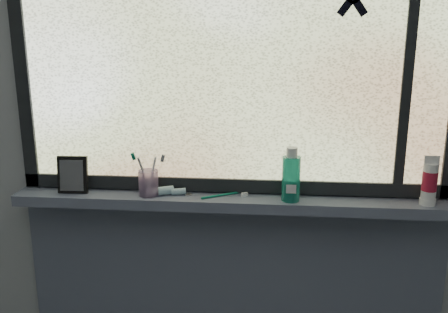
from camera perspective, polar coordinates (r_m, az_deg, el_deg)
wall_back at (r=1.85m, az=1.06°, el=2.92°), size 3.00×0.01×2.50m
windowsill at (r=1.84m, az=0.85°, el=-5.20°), size 1.62×0.14×0.04m
window_pane at (r=1.79m, az=1.05°, el=11.59°), size 1.50×0.01×1.00m
frame_bottom at (r=1.87m, az=0.97°, el=-3.26°), size 1.60×0.03×0.05m
frame_left at (r=1.99m, az=-22.20°, el=10.86°), size 0.05×0.03×1.10m
frame_mullion at (r=1.84m, az=20.39°, el=10.77°), size 0.03×0.03×1.00m
vanity_mirror at (r=1.94m, az=-16.91°, el=-1.99°), size 0.11×0.06×0.14m
toothpaste_tube at (r=1.86m, az=-6.12°, el=-3.92°), size 0.18×0.11×0.03m
toothbrush_cup at (r=1.86m, az=-8.62°, el=-3.00°), size 0.09×0.09×0.10m
toothbrush_lying at (r=1.84m, az=-0.38°, el=-4.37°), size 0.17×0.11×0.01m
mouthwash_bottle at (r=1.78m, az=7.69°, el=-2.03°), size 0.08×0.08×0.16m
cream_tube at (r=1.87m, az=22.47°, el=-2.37°), size 0.06×0.06×0.13m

